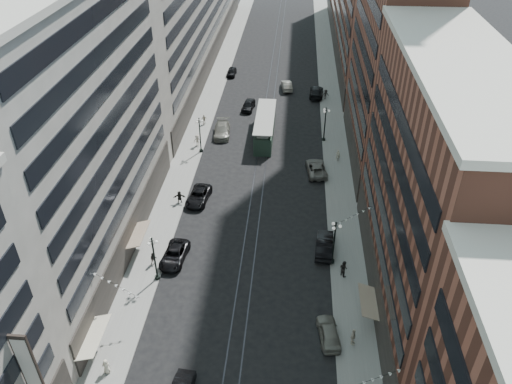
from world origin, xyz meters
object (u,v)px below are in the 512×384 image
(pedestrian_1, at_px, (106,366))
(car_8, at_px, (222,130))
(car_9, at_px, (231,72))
(car_13, at_px, (248,105))
(car_14, at_px, (287,86))
(pedestrian_9, at_px, (326,94))
(car_2, at_px, (174,255))
(lamppost_se_mid, at_px, (325,123))
(pedestrian_2, at_px, (154,259))
(pedestrian_6, at_px, (204,119))
(streetcar, at_px, (265,127))
(pedestrian_8, at_px, (338,155))
(pedestrian_extra_0, at_px, (197,140))
(lamppost_sw_far, at_px, (154,257))
(pedestrian_4, at_px, (353,337))
(car_10, at_px, (324,245))
(car_11, at_px, (316,168))
(car_7, at_px, (199,196))
(car_4, at_px, (329,332))
(car_12, at_px, (316,92))
(lamppost_sw_mid, at_px, (200,134))
(pedestrian_5, at_px, (179,197))
(lamppost_se_far, at_px, (334,241))
(pedestrian_7, at_px, (344,268))

(pedestrian_1, relative_size, car_8, 0.26)
(car_9, xyz_separation_m, car_13, (4.87, -15.75, 0.07))
(car_14, xyz_separation_m, pedestrian_9, (7.14, -4.12, 0.23))
(car_8, relative_size, pedestrian_9, 3.36)
(car_2, distance_m, car_13, 39.68)
(car_8, bearing_deg, car_9, 89.09)
(lamppost_se_mid, distance_m, pedestrian_2, 35.61)
(lamppost_se_mid, height_order, car_14, lamppost_se_mid)
(lamppost_se_mid, distance_m, pedestrian_6, 19.93)
(streetcar, xyz_separation_m, pedestrian_8, (11.01, -6.77, -0.64))
(car_2, distance_m, pedestrian_extra_0, 25.63)
(pedestrian_8, bearing_deg, car_14, -72.35)
(lamppost_sw_far, xyz_separation_m, car_2, (1.17, 3.15, -2.37))
(lamppost_sw_far, relative_size, car_14, 1.13)
(lamppost_sw_far, height_order, car_13, lamppost_sw_far)
(lamppost_sw_far, relative_size, car_13, 1.18)
(pedestrian_4, height_order, car_8, pedestrian_4)
(car_10, xyz_separation_m, car_11, (-0.55, 16.50, -0.10))
(car_7, xyz_separation_m, car_8, (0.55, 18.22, 0.13))
(pedestrian_4, bearing_deg, pedestrian_6, 42.82)
(car_4, distance_m, car_12, 55.52)
(car_12, height_order, car_14, car_12)
(lamppost_sw_far, bearing_deg, pedestrian_8, 52.11)
(pedestrian_extra_0, bearing_deg, car_12, 30.50)
(car_8, bearing_deg, pedestrian_1, -99.55)
(lamppost_sw_mid, relative_size, pedestrian_6, 3.32)
(pedestrian_8, distance_m, pedestrian_9, 21.83)
(lamppost_sw_mid, relative_size, pedestrian_1, 3.53)
(pedestrian_4, relative_size, pedestrian_5, 1.12)
(car_13, xyz_separation_m, car_14, (6.42, 9.33, 0.01))
(lamppost_se_mid, relative_size, car_12, 0.94)
(car_12, height_order, pedestrian_9, pedestrian_9)
(car_4, height_order, pedestrian_4, pedestrian_4)
(car_7, bearing_deg, car_2, -86.86)
(lamppost_se_mid, distance_m, car_9, 31.75)
(car_9, height_order, pedestrian_extra_0, pedestrian_extra_0)
(car_8, height_order, car_12, car_8)
(lamppost_se_far, height_order, pedestrian_4, lamppost_se_far)
(lamppost_sw_mid, xyz_separation_m, car_11, (17.05, -4.48, -2.32))
(car_11, distance_m, pedestrian_9, 25.35)
(lamppost_se_mid, relative_size, pedestrian_2, 3.61)
(lamppost_se_far, xyz_separation_m, car_2, (-17.23, -0.85, -2.37))
(pedestrian_7, height_order, pedestrian_8, pedestrian_7)
(car_9, bearing_deg, streetcar, -70.00)
(car_7, xyz_separation_m, car_13, (3.82, 28.03, 0.06))
(car_14, bearing_deg, car_9, -37.22)
(pedestrian_1, xyz_separation_m, pedestrian_7, (20.99, 13.66, 0.17))
(car_8, bearing_deg, pedestrian_5, -103.09)
(pedestrian_1, relative_size, car_14, 0.32)
(pedestrian_9, bearing_deg, pedestrian_7, -102.51)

